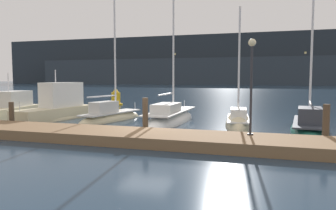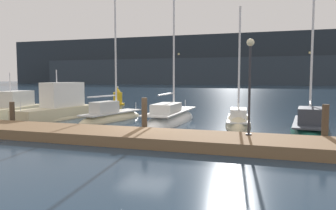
{
  "view_description": "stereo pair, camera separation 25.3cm",
  "coord_description": "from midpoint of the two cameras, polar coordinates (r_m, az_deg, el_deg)",
  "views": [
    {
      "loc": [
        5.78,
        -14.95,
        2.82
      ],
      "look_at": [
        0.0,
        3.68,
        1.2
      ],
      "focal_mm": 35.0,
      "sensor_mm": 36.0,
      "label": 1
    },
    {
      "loc": [
        6.02,
        -14.87,
        2.82
      ],
      "look_at": [
        0.0,
        3.68,
        1.2
      ],
      "focal_mm": 35.0,
      "sensor_mm": 36.0,
      "label": 2
    }
  ],
  "objects": [
    {
      "name": "mooring_pile_1",
      "position": [
        20.49,
        -25.16,
        -1.55
      ],
      "size": [
        0.28,
        0.28,
        1.47
      ],
      "primitive_type": "cylinder",
      "color": "#4C3D2D",
      "rests_on": "ground"
    },
    {
      "name": "hillside_backdrop",
      "position": [
        143.71,
        14.24,
        7.35
      ],
      "size": [
        240.0,
        23.0,
        21.04
      ],
      "color": "#232B33",
      "rests_on": "ground"
    },
    {
      "name": "mooring_pile_3",
      "position": [
        15.13,
        26.11,
        -3.16
      ],
      "size": [
        0.28,
        0.28,
        1.73
      ],
      "primitive_type": "cylinder",
      "color": "#4C3D2D",
      "rests_on": "ground"
    },
    {
      "name": "sailboat_berth_6",
      "position": [
        19.65,
        12.49,
        -3.36
      ],
      "size": [
        2.0,
        5.45,
        7.83
      ],
      "color": "beige",
      "rests_on": "ground"
    },
    {
      "name": "dock",
      "position": [
        14.68,
        -6.05,
        -5.46
      ],
      "size": [
        38.86,
        2.8,
        0.45
      ],
      "primitive_type": "cube",
      "color": "brown",
      "rests_on": "ground"
    },
    {
      "name": "motorboat_berth_3",
      "position": [
        23.75,
        -18.37,
        -1.11
      ],
      "size": [
        2.9,
        7.01,
        3.91
      ],
      "color": "beige",
      "rests_on": "ground"
    },
    {
      "name": "mooring_pile_2",
      "position": [
        16.08,
        -3.68,
        -2.03
      ],
      "size": [
        0.28,
        0.28,
        1.85
      ],
      "primitive_type": "cylinder",
      "color": "#4C3D2D",
      "rests_on": "ground"
    },
    {
      "name": "sailboat_berth_5",
      "position": [
        21.07,
        0.81,
        -2.62
      ],
      "size": [
        2.13,
        7.8,
        10.28
      ],
      "color": "white",
      "rests_on": "ground"
    },
    {
      "name": "sailboat_berth_7",
      "position": [
        19.03,
        23.76,
        -3.69
      ],
      "size": [
        2.46,
        6.68,
        9.98
      ],
      "color": "#195647",
      "rests_on": "ground"
    },
    {
      "name": "dock_lamppost",
      "position": [
        13.9,
        14.58,
        5.77
      ],
      "size": [
        0.32,
        0.32,
        3.97
      ],
      "color": "#2D2D33",
      "rests_on": "dock"
    },
    {
      "name": "channel_buoy",
      "position": [
        34.68,
        -8.54,
        1.22
      ],
      "size": [
        1.4,
        1.4,
        1.94
      ],
      "color": "gold",
      "rests_on": "ground"
    },
    {
      "name": "ground_plane",
      "position": [
        16.28,
        -3.57,
        -5.24
      ],
      "size": [
        400.0,
        400.0,
        0.0
      ],
      "primitive_type": "plane",
      "color": "#1E3347"
    },
    {
      "name": "sailboat_berth_4",
      "position": [
        22.1,
        -9.54,
        -2.24
      ],
      "size": [
        2.69,
        6.25,
        9.24
      ],
      "color": "beige",
      "rests_on": "ground"
    },
    {
      "name": "motorboat_berth_2",
      "position": [
        26.14,
        -25.41,
        -1.13
      ],
      "size": [
        3.13,
        6.44,
        3.67
      ],
      "color": "beige",
      "rests_on": "ground"
    }
  ]
}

